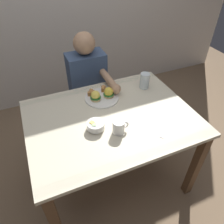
{
  "coord_description": "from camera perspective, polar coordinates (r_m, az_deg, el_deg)",
  "views": [
    {
      "loc": [
        -0.45,
        -1.07,
        1.76
      ],
      "look_at": [
        0.01,
        0.0,
        0.78
      ],
      "focal_mm": 34.13,
      "sensor_mm": 36.0,
      "label": 1
    }
  ],
  "objects": [
    {
      "name": "dining_table",
      "position": [
        1.61,
        -0.2,
        -4.03
      ],
      "size": [
        1.2,
        0.9,
        0.74
      ],
      "color": "beige",
      "rests_on": "ground_plane"
    },
    {
      "name": "water_glass_near",
      "position": [
        1.83,
        8.69,
        8.03
      ],
      "size": [
        0.08,
        0.08,
        0.13
      ],
      "color": "silver",
      "rests_on": "dining_table"
    },
    {
      "name": "eggs_benedict_plate",
      "position": [
        1.69,
        -2.83,
        4.37
      ],
      "size": [
        0.27,
        0.27,
        0.09
      ],
      "color": "white",
      "rests_on": "dining_table"
    },
    {
      "name": "ground_plane",
      "position": [
        2.1,
        -0.16,
        -16.51
      ],
      "size": [
        6.0,
        6.0,
        0.0
      ],
      "primitive_type": "plane",
      "color": "#7F664C"
    },
    {
      "name": "coffee_mug",
      "position": [
        1.39,
        1.87,
        -3.92
      ],
      "size": [
        0.11,
        0.08,
        0.09
      ],
      "color": "white",
      "rests_on": "dining_table"
    },
    {
      "name": "fruit_bowl",
      "position": [
        1.43,
        -4.46,
        -3.7
      ],
      "size": [
        0.12,
        0.12,
        0.06
      ],
      "color": "white",
      "rests_on": "dining_table"
    },
    {
      "name": "fork",
      "position": [
        1.47,
        13.71,
        -4.82
      ],
      "size": [
        0.12,
        0.12,
        0.0
      ],
      "color": "silver",
      "rests_on": "dining_table"
    },
    {
      "name": "diner_person",
      "position": [
        2.05,
        -6.2,
        7.32
      ],
      "size": [
        0.34,
        0.54,
        1.14
      ],
      "color": "#33333D",
      "rests_on": "ground_plane"
    }
  ]
}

